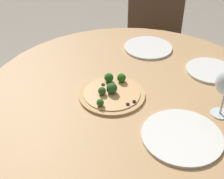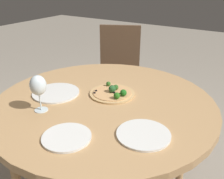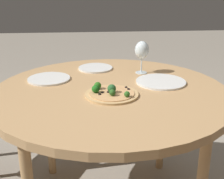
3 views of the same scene
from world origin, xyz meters
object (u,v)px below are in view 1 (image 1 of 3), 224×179
Objects in this scene: plate_near at (182,136)px; plate_far at (210,70)px; pizza at (112,92)px; chair at (152,39)px; plate_side at (148,48)px.

plate_far is (0.35, -0.29, 0.00)m from plate_near.
plate_near is (-0.29, -0.17, -0.01)m from pizza.
chair is 3.64× the size of pizza.
plate_near is at bearing -149.57° from pizza.
chair reaches higher than plate_side.
chair is at bearing -3.19° from plate_far.
plate_side is (-0.53, 0.24, 0.24)m from chair.
pizza reaches higher than plate_near.
chair is at bearing -30.45° from pizza.
chair is 4.03× the size of plate_side.
plate_far is at bearing -67.16° from chair.
plate_side is at bearing 36.03° from plate_far.
chair is at bearing -24.06° from plate_side.
chair is 0.63m from plate_side.
pizza is at bearing -94.42° from chair.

